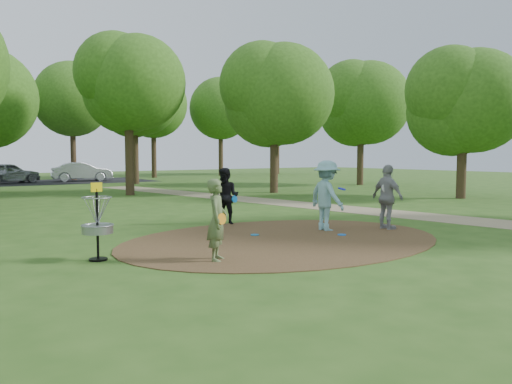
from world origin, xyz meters
TOP-DOWN VIEW (x-y plane):
  - ground at (0.00, 0.00)m, footprint 100.00×100.00m
  - dirt_clearing at (0.00, 0.00)m, footprint 8.40×8.40m
  - footpath at (6.50, 2.00)m, footprint 7.55×39.89m
  - parking_lot at (2.00, 30.00)m, footprint 14.00×8.00m
  - player_observer_with_disc at (-2.61, -1.12)m, footprint 0.68×0.70m
  - player_throwing_with_disc at (1.84, 0.44)m, footprint 1.17×1.30m
  - player_walking_with_disc at (0.28, 3.12)m, footprint 1.00×1.04m
  - player_waiting_with_disc at (3.35, -0.39)m, footprint 0.53×1.09m
  - disc_ground_cyan at (-0.27, 0.88)m, footprint 0.22×0.22m
  - disc_ground_blue at (1.56, -0.41)m, footprint 0.22×0.22m
  - disc_ground_red at (-0.90, 1.72)m, footprint 0.22×0.22m
  - car_left at (-1.23, 30.01)m, footprint 4.74×3.01m
  - car_right at (3.96, 29.71)m, footprint 4.65×2.31m
  - disc_golf_basket at (-4.50, 0.30)m, footprint 0.63×0.63m
  - tree_ring at (2.45, 7.98)m, footprint 37.29×45.29m

SIDE VIEW (x-z plane):
  - ground at x=0.00m, z-range 0.00..0.00m
  - parking_lot at x=2.00m, z-range 0.00..0.01m
  - footpath at x=6.50m, z-range 0.00..0.01m
  - dirt_clearing at x=0.00m, z-range 0.00..0.02m
  - disc_ground_cyan at x=-0.27m, z-range 0.02..0.04m
  - disc_ground_blue at x=1.56m, z-range 0.02..0.04m
  - disc_ground_red at x=-0.90m, z-range 0.02..0.04m
  - car_right at x=3.96m, z-range 0.00..1.46m
  - car_left at x=-1.23m, z-range 0.00..1.50m
  - player_observer_with_disc at x=-2.61m, z-range 0.00..1.62m
  - player_walking_with_disc at x=0.28m, z-range 0.00..1.69m
  - disc_golf_basket at x=-4.50m, z-range 0.10..1.64m
  - player_waiting_with_disc at x=3.35m, z-range 0.00..1.81m
  - player_throwing_with_disc at x=1.84m, z-range 0.00..1.93m
  - tree_ring at x=2.45m, z-range 0.63..9.73m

